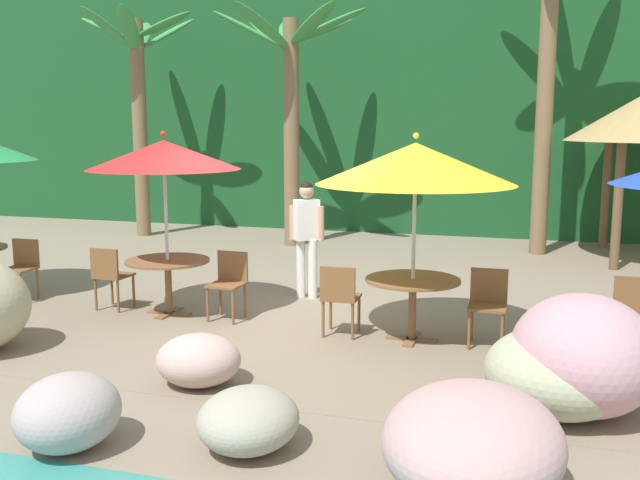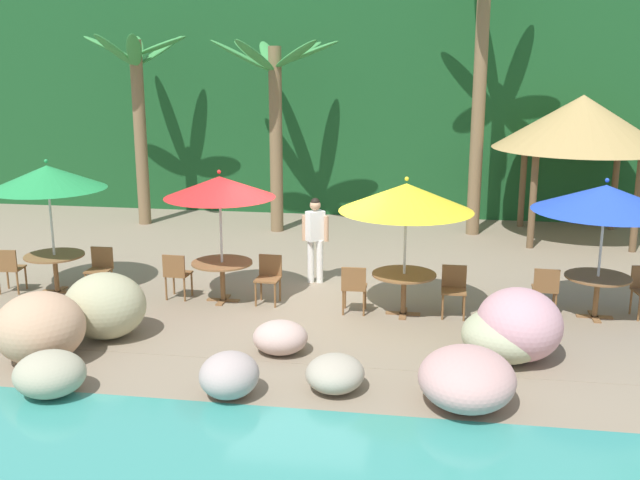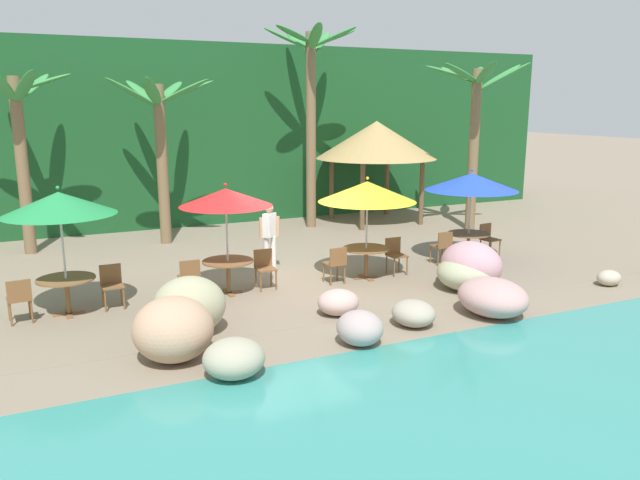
{
  "view_description": "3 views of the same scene",
  "coord_description": "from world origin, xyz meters",
  "px_view_note": "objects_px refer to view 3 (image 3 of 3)",
  "views": [
    {
      "loc": [
        3.09,
        -8.22,
        2.51
      ],
      "look_at": [
        0.47,
        0.45,
        1.02
      ],
      "focal_mm": 39.89,
      "sensor_mm": 36.0,
      "label": 1
    },
    {
      "loc": [
        2.31,
        -12.56,
        4.39
      ],
      "look_at": [
        0.33,
        -0.17,
        1.26
      ],
      "focal_mm": 41.97,
      "sensor_mm": 36.0,
      "label": 2
    },
    {
      "loc": [
        -5.15,
        -12.58,
        4.05
      ],
      "look_at": [
        0.75,
        0.09,
        0.97
      ],
      "focal_mm": 34.88,
      "sensor_mm": 36.0,
      "label": 3
    }
  ],
  "objects_px": {
    "palapa_hut": "(376,140)",
    "dining_table_green": "(66,284)",
    "chair_blue_seaward": "(488,237)",
    "palm_tree_second": "(160,128)",
    "palm_tree_third": "(311,93)",
    "chair_red_inland": "(189,276)",
    "chair_blue_inland": "(443,245)",
    "umbrella_yellow": "(367,192)",
    "chair_red_seaward": "(265,266)",
    "palm_tree_nearest": "(19,132)",
    "umbrella_green": "(59,203)",
    "chair_green_seaward": "(112,283)",
    "dining_table_yellow": "(366,253)",
    "umbrella_red": "(226,197)",
    "chair_yellow_inland": "(336,262)",
    "dining_table_blue": "(469,238)",
    "waiter_in_white": "(270,232)",
    "chair_green_inland": "(19,297)",
    "dining_table_red": "(228,266)",
    "umbrella_blue": "(471,182)",
    "chair_yellow_seaward": "(395,253)",
    "palm_tree_fourth": "(475,114)"
  },
  "relations": [
    {
      "from": "dining_table_green",
      "to": "chair_blue_inland",
      "type": "bearing_deg",
      "value": 0.61
    },
    {
      "from": "chair_red_inland",
      "to": "chair_blue_inland",
      "type": "relative_size",
      "value": 1.0
    },
    {
      "from": "dining_table_green",
      "to": "dining_table_red",
      "type": "height_order",
      "value": "same"
    },
    {
      "from": "chair_red_inland",
      "to": "dining_table_yellow",
      "type": "relative_size",
      "value": 0.79
    },
    {
      "from": "palm_tree_second",
      "to": "chair_green_seaward",
      "type": "bearing_deg",
      "value": -111.31
    },
    {
      "from": "chair_blue_seaward",
      "to": "palm_tree_second",
      "type": "xyz_separation_m",
      "value": [
        -7.59,
        5.31,
        2.84
      ]
    },
    {
      "from": "umbrella_green",
      "to": "chair_green_inland",
      "type": "xyz_separation_m",
      "value": [
        -0.84,
        -0.18,
        -1.69
      ]
    },
    {
      "from": "palm_tree_third",
      "to": "palapa_hut",
      "type": "distance_m",
      "value": 2.85
    },
    {
      "from": "chair_red_seaward",
      "to": "chair_yellow_inland",
      "type": "height_order",
      "value": "same"
    },
    {
      "from": "chair_blue_seaward",
      "to": "palm_tree_third",
      "type": "xyz_separation_m",
      "value": [
        -2.65,
        5.73,
        3.84
      ]
    },
    {
      "from": "chair_yellow_inland",
      "to": "umbrella_blue",
      "type": "relative_size",
      "value": 0.36
    },
    {
      "from": "chair_red_inland",
      "to": "dining_table_blue",
      "type": "xyz_separation_m",
      "value": [
        7.39,
        0.19,
        0.1
      ]
    },
    {
      "from": "dining_table_green",
      "to": "chair_yellow_seaward",
      "type": "distance_m",
      "value": 7.38
    },
    {
      "from": "chair_green_seaward",
      "to": "umbrella_blue",
      "type": "xyz_separation_m",
      "value": [
        8.93,
        0.04,
        1.57
      ]
    },
    {
      "from": "dining_table_yellow",
      "to": "palm_tree_nearest",
      "type": "bearing_deg",
      "value": 139.44
    },
    {
      "from": "dining_table_blue",
      "to": "palm_tree_fourth",
      "type": "xyz_separation_m",
      "value": [
        2.72,
        3.39,
        3.1
      ]
    },
    {
      "from": "palm_tree_second",
      "to": "chair_red_inland",
      "type": "bearing_deg",
      "value": -96.28
    },
    {
      "from": "umbrella_red",
      "to": "chair_red_seaward",
      "type": "distance_m",
      "value": 1.81
    },
    {
      "from": "dining_table_yellow",
      "to": "waiter_in_white",
      "type": "relative_size",
      "value": 0.65
    },
    {
      "from": "palm_tree_nearest",
      "to": "chair_red_inland",
      "type": "bearing_deg",
      "value": -63.23
    },
    {
      "from": "dining_table_red",
      "to": "chair_blue_seaward",
      "type": "relative_size",
      "value": 1.26
    },
    {
      "from": "umbrella_red",
      "to": "dining_table_blue",
      "type": "bearing_deg",
      "value": 1.24
    },
    {
      "from": "chair_red_inland",
      "to": "chair_blue_inland",
      "type": "height_order",
      "value": "same"
    },
    {
      "from": "chair_red_seaward",
      "to": "dining_table_yellow",
      "type": "height_order",
      "value": "chair_red_seaward"
    },
    {
      "from": "umbrella_blue",
      "to": "palm_tree_nearest",
      "type": "distance_m",
      "value": 11.94
    },
    {
      "from": "dining_table_blue",
      "to": "waiter_in_white",
      "type": "xyz_separation_m",
      "value": [
        -5.06,
        1.25,
        0.37
      ]
    },
    {
      "from": "chair_yellow_seaward",
      "to": "umbrella_blue",
      "type": "distance_m",
      "value": 2.88
    },
    {
      "from": "dining_table_green",
      "to": "dining_table_red",
      "type": "relative_size",
      "value": 1.0
    },
    {
      "from": "chair_blue_seaward",
      "to": "waiter_in_white",
      "type": "distance_m",
      "value": 5.99
    },
    {
      "from": "dining_table_blue",
      "to": "chair_blue_inland",
      "type": "xyz_separation_m",
      "value": [
        -0.85,
        -0.05,
        -0.1
      ]
    },
    {
      "from": "umbrella_red",
      "to": "chair_yellow_inland",
      "type": "relative_size",
      "value": 2.78
    },
    {
      "from": "dining_table_green",
      "to": "chair_green_inland",
      "type": "distance_m",
      "value": 0.86
    },
    {
      "from": "chair_red_seaward",
      "to": "palm_tree_nearest",
      "type": "relative_size",
      "value": 0.18
    },
    {
      "from": "dining_table_yellow",
      "to": "palm_tree_second",
      "type": "relative_size",
      "value": 0.23
    },
    {
      "from": "umbrella_yellow",
      "to": "chair_red_inland",
      "type": "bearing_deg",
      "value": 177.7
    },
    {
      "from": "dining_table_yellow",
      "to": "palapa_hut",
      "type": "xyz_separation_m",
      "value": [
        3.82,
        6.22,
        2.2
      ]
    },
    {
      "from": "palapa_hut",
      "to": "dining_table_green",
      "type": "bearing_deg",
      "value": -149.84
    },
    {
      "from": "umbrella_yellow",
      "to": "chair_blue_seaward",
      "type": "bearing_deg",
      "value": 7.95
    },
    {
      "from": "chair_green_inland",
      "to": "palm_tree_fourth",
      "type": "xyz_separation_m",
      "value": [
        13.34,
        3.72,
        3.2
      ]
    },
    {
      "from": "umbrella_red",
      "to": "palm_tree_third",
      "type": "bearing_deg",
      "value": 52.25
    },
    {
      "from": "chair_yellow_seaward",
      "to": "chair_blue_seaward",
      "type": "relative_size",
      "value": 1.0
    },
    {
      "from": "chair_yellow_inland",
      "to": "palm_tree_nearest",
      "type": "height_order",
      "value": "palm_tree_nearest"
    },
    {
      "from": "chair_red_inland",
      "to": "umbrella_green",
      "type": "bearing_deg",
      "value": 179.06
    },
    {
      "from": "umbrella_red",
      "to": "umbrella_blue",
      "type": "relative_size",
      "value": 1.0
    },
    {
      "from": "umbrella_yellow",
      "to": "palm_tree_nearest",
      "type": "relative_size",
      "value": 0.49
    },
    {
      "from": "dining_table_green",
      "to": "chair_green_inland",
      "type": "bearing_deg",
      "value": -167.78
    },
    {
      "from": "palm_tree_fourth",
      "to": "umbrella_blue",
      "type": "bearing_deg",
      "value": -128.79
    },
    {
      "from": "umbrella_green",
      "to": "chair_red_seaward",
      "type": "xyz_separation_m",
      "value": [
        4.1,
        0.06,
        -1.69
      ]
    },
    {
      "from": "umbrella_red",
      "to": "palm_tree_nearest",
      "type": "height_order",
      "value": "palm_tree_nearest"
    },
    {
      "from": "chair_yellow_inland",
      "to": "palm_tree_fourth",
      "type": "relative_size",
      "value": 0.16
    }
  ]
}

